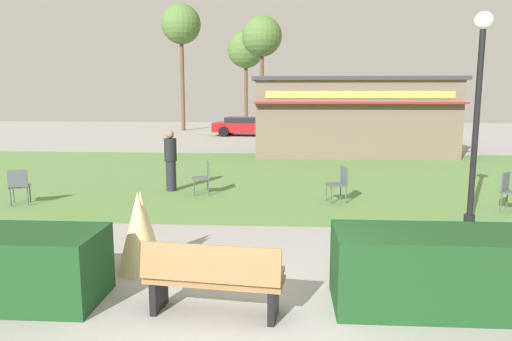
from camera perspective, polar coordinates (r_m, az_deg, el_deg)
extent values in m
plane|color=#999691|center=(5.69, -0.68, -19.23)|extent=(80.00, 80.00, 0.00)
cube|color=#5B8442|center=(15.77, 2.30, -0.69)|extent=(36.00, 12.00, 0.01)
cube|color=olive|center=(6.05, -4.94, -12.75)|extent=(1.74, 0.67, 0.06)
cube|color=olive|center=(5.75, -5.57, -10.96)|extent=(1.70, 0.32, 0.44)
cube|color=black|center=(6.35, -11.47, -13.99)|extent=(0.13, 0.45, 0.45)
cube|color=black|center=(6.00, 2.08, -15.26)|extent=(0.13, 0.45, 0.45)
cube|color=olive|center=(6.26, -12.26, -10.99)|extent=(0.11, 0.44, 0.06)
cube|color=olive|center=(5.85, 2.89, -12.23)|extent=(0.11, 0.44, 0.06)
cube|color=#19421E|center=(7.09, -26.40, -10.18)|extent=(2.16, 1.10, 0.94)
cube|color=#19421E|center=(6.59, 20.33, -11.03)|extent=(2.50, 1.10, 0.99)
cone|color=#D1BC7F|center=(7.53, -13.75, -7.12)|extent=(0.68, 0.68, 1.25)
cone|color=#D1BC7F|center=(7.72, -13.43, -6.81)|extent=(0.66, 0.66, 1.22)
cylinder|color=black|center=(11.03, 24.01, -5.29)|extent=(0.22, 0.22, 0.20)
cylinder|color=black|center=(10.75, 24.66, 4.45)|extent=(0.12, 0.12, 3.95)
sphere|color=white|center=(10.81, 25.44, 15.79)|extent=(0.36, 0.36, 0.36)
cylinder|color=#2D4233|center=(7.43, -26.94, -9.74)|extent=(0.52, 0.52, 0.85)
cube|color=#6B5B4C|center=(22.37, 11.18, 6.21)|extent=(8.36, 4.87, 3.22)
cube|color=#333338|center=(22.35, 11.31, 10.54)|extent=(8.66, 5.17, 0.16)
cube|color=maroon|center=(19.76, 12.21, 7.86)|extent=(8.46, 0.36, 0.08)
cube|color=#D8CC4C|center=(19.91, 12.17, 8.80)|extent=(7.52, 0.04, 0.28)
cube|color=#4C5156|center=(12.96, -6.58, -0.90)|extent=(0.53, 0.53, 0.04)
cube|color=#4C5156|center=(12.93, -5.71, 0.08)|extent=(0.14, 0.44, 0.44)
cylinder|color=#4C5156|center=(13.18, -7.42, -1.74)|extent=(0.03, 0.03, 0.45)
cylinder|color=#4C5156|center=(12.80, -7.37, -2.06)|extent=(0.03, 0.03, 0.45)
cylinder|color=#4C5156|center=(13.19, -5.77, -1.70)|extent=(0.03, 0.03, 0.45)
cylinder|color=#4C5156|center=(12.82, -5.68, -2.02)|extent=(0.03, 0.03, 0.45)
cube|color=#4C5156|center=(13.08, -26.27, -1.70)|extent=(0.57, 0.57, 0.04)
cube|color=#4C5156|center=(12.85, -26.47, -0.90)|extent=(0.42, 0.20, 0.44)
cylinder|color=#4C5156|center=(13.28, -25.27, -2.47)|extent=(0.03, 0.03, 0.45)
cylinder|color=#4C5156|center=(13.34, -26.88, -2.54)|extent=(0.03, 0.03, 0.45)
cylinder|color=#4C5156|center=(12.91, -25.49, -2.80)|extent=(0.03, 0.03, 0.45)
cylinder|color=#4C5156|center=(12.97, -27.15, -2.87)|extent=(0.03, 0.03, 0.45)
cube|color=#4C5156|center=(12.13, 9.51, -1.66)|extent=(0.53, 0.53, 0.04)
cube|color=#4C5156|center=(12.16, 10.43, -0.61)|extent=(0.14, 0.44, 0.44)
cylinder|color=#4C5156|center=(12.29, 8.35, -2.56)|extent=(0.03, 0.03, 0.45)
cylinder|color=#4C5156|center=(11.94, 8.93, -2.92)|extent=(0.03, 0.03, 0.45)
cylinder|color=#4C5156|center=(12.41, 10.02, -2.48)|extent=(0.03, 0.03, 0.45)
cylinder|color=#4C5156|center=(12.07, 10.64, -2.84)|extent=(0.03, 0.03, 0.45)
cube|color=#4C5156|center=(12.51, 27.49, -1.23)|extent=(0.33, 0.35, 0.44)
cylinder|color=#4C5156|center=(12.41, 27.10, -3.37)|extent=(0.03, 0.03, 0.45)
cylinder|color=#4C5156|center=(12.77, 27.67, -3.09)|extent=(0.03, 0.03, 0.45)
cylinder|color=#23232D|center=(13.57, -10.06, -0.63)|extent=(0.28, 0.28, 0.85)
cylinder|color=black|center=(13.47, -10.14, 2.45)|extent=(0.34, 0.34, 0.62)
sphere|color=#8C6647|center=(13.43, -10.19, 4.23)|extent=(0.22, 0.22, 0.22)
cube|color=maroon|center=(30.83, -1.11, 5.17)|extent=(4.36, 2.21, 0.60)
cube|color=black|center=(30.83, -1.38, 5.97)|extent=(2.46, 1.81, 0.44)
cylinder|color=black|center=(31.54, 1.54, 4.84)|extent=(0.66, 0.28, 0.64)
cylinder|color=black|center=(29.72, 1.04, 4.58)|extent=(0.66, 0.28, 0.64)
cylinder|color=black|center=(32.01, -3.10, 4.90)|extent=(0.66, 0.28, 0.64)
cylinder|color=black|center=(30.22, -3.86, 4.64)|extent=(0.66, 0.28, 0.64)
cube|color=black|center=(30.85, 9.10, 5.06)|extent=(4.24, 1.90, 0.60)
cube|color=black|center=(30.81, 8.84, 5.87)|extent=(2.35, 1.64, 0.44)
cylinder|color=black|center=(31.89, 11.32, 4.72)|extent=(0.64, 0.23, 0.64)
cylinder|color=black|center=(30.07, 11.69, 4.45)|extent=(0.64, 0.23, 0.64)
cylinder|color=black|center=(31.72, 6.62, 4.81)|extent=(0.64, 0.23, 0.64)
cylinder|color=black|center=(29.89, 6.71, 4.54)|extent=(0.64, 0.23, 0.64)
cylinder|color=brown|center=(34.38, 0.69, 9.28)|extent=(0.28, 0.28, 5.52)
sphere|color=#4C7233|center=(34.61, 0.70, 15.68)|extent=(2.80, 2.80, 2.80)
cylinder|color=brown|center=(35.63, -8.72, 9.92)|extent=(0.28, 0.28, 6.45)
sphere|color=#4C7233|center=(35.96, -8.90, 16.82)|extent=(2.80, 2.80, 2.80)
cylinder|color=brown|center=(37.58, -1.20, 8.79)|extent=(0.28, 0.28, 4.90)
sphere|color=#4C7233|center=(37.72, -1.22, 14.19)|extent=(2.80, 2.80, 2.80)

